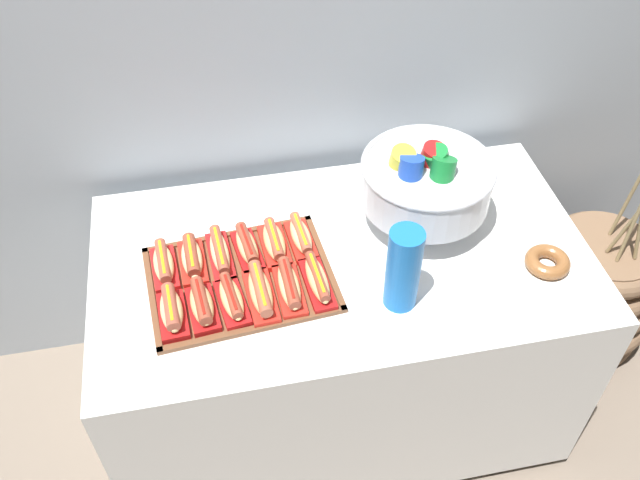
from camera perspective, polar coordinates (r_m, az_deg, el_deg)
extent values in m
plane|color=#7A6B5B|center=(2.47, 1.44, -13.30)|extent=(10.00, 10.00, 0.00)
cube|color=white|center=(2.14, 1.63, -7.79)|extent=(1.36, 0.76, 0.71)
cylinder|color=black|center=(2.47, 16.45, -15.56)|extent=(0.05, 0.05, 0.04)
cylinder|color=black|center=(2.60, -12.49, -9.89)|extent=(0.05, 0.05, 0.04)
cylinder|color=black|center=(2.73, 12.10, -6.04)|extent=(0.05, 0.05, 0.04)
cylinder|color=brown|center=(2.65, 21.57, -3.85)|extent=(0.33, 0.33, 0.47)
torus|color=brown|center=(2.79, 20.56, -6.37)|extent=(0.45, 0.45, 0.08)
torus|color=brown|center=(2.72, 21.05, -5.14)|extent=(0.47, 0.47, 0.08)
torus|color=brown|center=(2.65, 21.57, -3.85)|extent=(0.45, 0.45, 0.08)
torus|color=brown|center=(2.59, 22.11, -2.49)|extent=(0.42, 0.42, 0.08)
torus|color=brown|center=(2.52, 22.68, -1.07)|extent=(0.39, 0.39, 0.08)
cylinder|color=#937F56|center=(2.34, 24.83, 1.79)|extent=(0.06, 0.06, 0.36)
cylinder|color=#937F56|center=(2.43, 24.52, 3.40)|extent=(0.04, 0.02, 0.35)
cube|color=brown|center=(1.82, -6.64, -3.34)|extent=(0.51, 0.40, 0.01)
cube|color=brown|center=(1.70, -5.51, -7.38)|extent=(0.48, 0.06, 0.01)
cube|color=brown|center=(1.93, -7.67, 0.49)|extent=(0.48, 0.06, 0.01)
cube|color=brown|center=(1.81, -13.88, -4.65)|extent=(0.05, 0.36, 0.01)
cube|color=brown|center=(1.84, 0.41, -1.72)|extent=(0.05, 0.36, 0.01)
cube|color=#B21414|center=(1.75, -12.19, -6.24)|extent=(0.08, 0.16, 0.02)
ellipsoid|color=#E0BC7F|center=(1.73, -12.31, -5.75)|extent=(0.06, 0.14, 0.04)
cylinder|color=#9E4C38|center=(1.72, -12.38, -5.47)|extent=(0.04, 0.14, 0.03)
cylinder|color=yellow|center=(1.71, -12.45, -5.15)|extent=(0.02, 0.11, 0.01)
cube|color=#B21414|center=(1.75, -9.77, -5.75)|extent=(0.08, 0.16, 0.02)
ellipsoid|color=tan|center=(1.73, -9.86, -5.29)|extent=(0.07, 0.15, 0.04)
cylinder|color=brown|center=(1.72, -9.91, -5.02)|extent=(0.05, 0.14, 0.03)
cylinder|color=red|center=(1.71, -9.97, -4.70)|extent=(0.02, 0.12, 0.01)
cube|color=#B21414|center=(1.75, -7.35, -5.26)|extent=(0.09, 0.17, 0.02)
ellipsoid|color=tan|center=(1.73, -7.41, -4.85)|extent=(0.07, 0.15, 0.04)
cylinder|color=brown|center=(1.73, -7.44, -4.62)|extent=(0.05, 0.14, 0.03)
cylinder|color=red|center=(1.72, -7.48, -4.35)|extent=(0.03, 0.12, 0.01)
cube|color=red|center=(1.76, -4.95, -4.76)|extent=(0.08, 0.19, 0.02)
ellipsoid|color=tan|center=(1.74, -4.99, -4.29)|extent=(0.06, 0.17, 0.04)
cylinder|color=#A8563D|center=(1.73, -5.02, -4.04)|extent=(0.04, 0.17, 0.03)
cylinder|color=yellow|center=(1.72, -5.05, -3.71)|extent=(0.02, 0.14, 0.01)
cube|color=red|center=(1.76, -2.57, -4.25)|extent=(0.07, 0.18, 0.02)
ellipsoid|color=#E0BC7F|center=(1.75, -2.59, -3.82)|extent=(0.06, 0.17, 0.04)
cylinder|color=brown|center=(1.74, -2.60, -3.57)|extent=(0.04, 0.16, 0.03)
cylinder|color=red|center=(1.73, -2.62, -3.26)|extent=(0.01, 0.14, 0.01)
cube|color=#B21414|center=(1.78, -0.22, -3.75)|extent=(0.07, 0.19, 0.02)
ellipsoid|color=tan|center=(1.76, -0.22, -3.29)|extent=(0.06, 0.17, 0.04)
cylinder|color=brown|center=(1.75, -0.22, -3.04)|extent=(0.04, 0.16, 0.03)
cylinder|color=yellow|center=(1.74, -0.22, -2.78)|extent=(0.02, 0.14, 0.01)
cube|color=red|center=(1.86, -12.84, -2.38)|extent=(0.08, 0.16, 0.02)
ellipsoid|color=#E0BC7F|center=(1.84, -12.95, -1.93)|extent=(0.06, 0.15, 0.04)
cylinder|color=#9E4C38|center=(1.83, -13.01, -1.69)|extent=(0.04, 0.14, 0.03)
cylinder|color=yellow|center=(1.83, -13.07, -1.40)|extent=(0.02, 0.12, 0.01)
cube|color=red|center=(1.86, -10.57, -1.93)|extent=(0.07, 0.16, 0.02)
ellipsoid|color=beige|center=(1.84, -10.66, -1.48)|extent=(0.06, 0.15, 0.04)
cylinder|color=brown|center=(1.83, -10.71, -1.23)|extent=(0.04, 0.14, 0.03)
cylinder|color=yellow|center=(1.82, -10.77, -0.90)|extent=(0.01, 0.12, 0.01)
cube|color=red|center=(1.86, -8.31, -1.47)|extent=(0.07, 0.19, 0.02)
ellipsoid|color=beige|center=(1.84, -8.38, -1.02)|extent=(0.06, 0.17, 0.04)
cylinder|color=#9E4C38|center=(1.84, -8.41, -0.77)|extent=(0.04, 0.17, 0.03)
cylinder|color=yellow|center=(1.83, -8.46, -0.49)|extent=(0.02, 0.14, 0.01)
cube|color=#B21414|center=(1.87, -6.05, -1.01)|extent=(0.08, 0.17, 0.02)
ellipsoid|color=#E0BC7F|center=(1.85, -6.11, -0.52)|extent=(0.07, 0.16, 0.04)
cylinder|color=brown|center=(1.84, -6.14, -0.24)|extent=(0.05, 0.14, 0.03)
cylinder|color=red|center=(1.83, -6.17, 0.06)|extent=(0.02, 0.12, 0.01)
cube|color=red|center=(1.87, -3.81, -0.55)|extent=(0.08, 0.17, 0.02)
ellipsoid|color=tan|center=(1.86, -3.84, -0.12)|extent=(0.06, 0.16, 0.04)
cylinder|color=#9E4C38|center=(1.85, -3.86, 0.12)|extent=(0.04, 0.15, 0.03)
cylinder|color=yellow|center=(1.84, -3.88, 0.41)|extent=(0.01, 0.12, 0.01)
cube|color=red|center=(1.88, -1.60, -0.10)|extent=(0.07, 0.16, 0.02)
ellipsoid|color=#E0BC7F|center=(1.87, -1.61, 0.36)|extent=(0.06, 0.15, 0.04)
cylinder|color=#A8563D|center=(1.86, -1.62, 0.61)|extent=(0.04, 0.15, 0.03)
cylinder|color=yellow|center=(1.85, -1.62, 0.88)|extent=(0.02, 0.12, 0.01)
cylinder|color=silver|center=(1.98, 8.44, 1.81)|extent=(0.20, 0.20, 0.02)
cone|color=silver|center=(1.95, 8.56, 2.68)|extent=(0.07, 0.07, 0.06)
cylinder|color=silver|center=(1.89, 8.86, 4.74)|extent=(0.36, 0.36, 0.12)
torus|color=silver|center=(1.86, 9.07, 6.16)|extent=(0.37, 0.37, 0.02)
cylinder|color=#197A33|center=(1.88, 9.96, 6.04)|extent=(0.13, 0.10, 0.14)
cylinder|color=red|center=(1.88, 9.14, 6.28)|extent=(0.10, 0.11, 0.14)
cylinder|color=yellow|center=(1.86, 6.69, 6.12)|extent=(0.08, 0.11, 0.14)
cylinder|color=#1E47B2|center=(1.83, 7.51, 5.11)|extent=(0.10, 0.11, 0.14)
cylinder|color=#197A33|center=(1.83, 10.07, 4.96)|extent=(0.11, 0.12, 0.14)
cylinder|color=blue|center=(1.73, 6.80, -3.72)|extent=(0.08, 0.08, 0.13)
cylinder|color=blue|center=(1.71, 6.87, -3.21)|extent=(0.09, 0.09, 0.13)
cylinder|color=blue|center=(1.69, 6.93, -2.69)|extent=(0.09, 0.09, 0.13)
cylinder|color=blue|center=(1.67, 7.00, -2.16)|extent=(0.09, 0.09, 0.13)
cylinder|color=blue|center=(1.66, 7.07, -1.62)|extent=(0.09, 0.09, 0.13)
cylinder|color=blue|center=(1.64, 7.14, -1.07)|extent=(0.09, 0.09, 0.13)
torus|color=brown|center=(1.93, 18.49, -1.74)|extent=(0.12, 0.12, 0.04)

